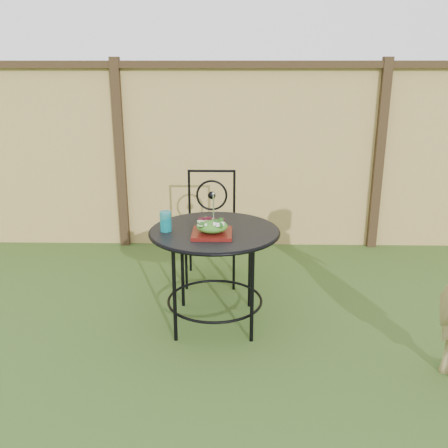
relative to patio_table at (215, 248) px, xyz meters
name	(u,v)px	position (x,y,z in m)	size (l,w,h in m)	color
ground	(255,358)	(0.28, -0.48, -0.59)	(60.00, 60.00, 0.00)	#264315
fence	(249,156)	(0.28, 1.72, 0.36)	(8.00, 0.12, 1.90)	#DDC06D
patio_table	(215,248)	(0.00, 0.00, 0.00)	(0.92, 0.92, 0.72)	black
patio_chair	(211,224)	(-0.06, 0.83, -0.08)	(0.46, 0.46, 0.95)	black
salad_plate	(212,233)	(-0.01, -0.12, 0.15)	(0.27, 0.27, 0.02)	#430D09
salad	(212,226)	(-0.01, -0.12, 0.20)	(0.21, 0.21, 0.08)	#235614
fork	(213,208)	(0.00, -0.12, 0.33)	(0.01, 0.01, 0.18)	silver
drinking_glass	(166,221)	(-0.34, -0.04, 0.21)	(0.08, 0.08, 0.14)	#0B767F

